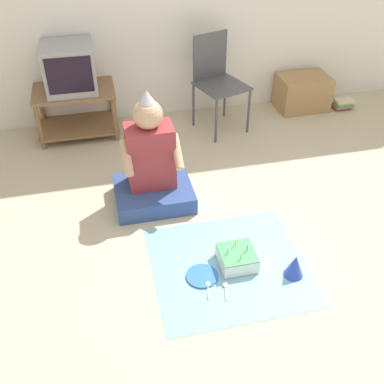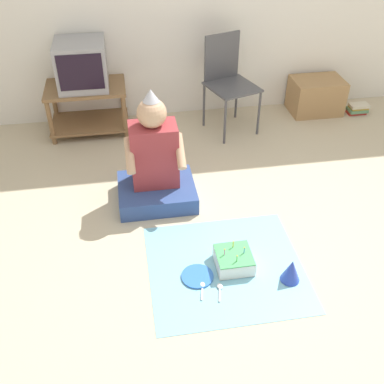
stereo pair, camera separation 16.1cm
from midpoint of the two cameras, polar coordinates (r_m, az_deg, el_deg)
ground_plane at (r=3.19m, az=10.39°, el=-7.68°), size 16.00×16.00×0.00m
tv_stand at (r=4.50m, az=-12.09°, el=10.82°), size 0.75×0.49×0.46m
tv at (r=4.35m, az=-12.77°, el=15.51°), size 0.45×0.47×0.42m
folding_chair at (r=4.40m, az=5.62°, el=14.30°), size 0.54×0.55×0.90m
cardboard_box_stack at (r=5.01m, az=16.37°, el=11.64°), size 0.52×0.38×0.36m
book_pile at (r=5.16m, az=21.15°, el=9.83°), size 0.21×0.14×0.11m
person_seated at (r=3.44m, az=-3.37°, el=3.25°), size 0.60×0.49×0.92m
party_cloth at (r=3.06m, az=5.82°, el=-9.51°), size 1.02×0.95×0.01m
birthday_cake at (r=3.03m, az=6.87°, el=-8.57°), size 0.24×0.24×0.16m
party_hat_blue at (r=2.99m, az=14.03°, el=-9.67°), size 0.13×0.13×0.17m
paper_plate at (r=2.98m, az=2.27°, el=-10.67°), size 0.21×0.21×0.01m
plastic_spoon_near at (r=2.92m, az=2.96°, el=-11.95°), size 0.05×0.14×0.01m
plastic_spoon_far at (r=2.92m, az=5.17°, el=-12.10°), size 0.05×0.14×0.01m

